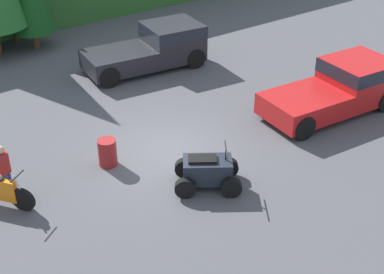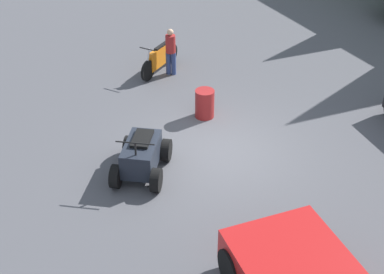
% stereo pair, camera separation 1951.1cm
% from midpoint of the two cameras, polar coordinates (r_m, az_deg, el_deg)
% --- Properties ---
extents(ground_plane, '(80.00, 80.00, 0.00)m').
position_cam_midpoint_polar(ground_plane, '(12.79, 39.73, -20.91)').
color(ground_plane, '#4C4C51').
extents(dirt_bike, '(1.42, 1.92, 1.14)m').
position_cam_midpoint_polar(dirt_bike, '(14.33, 23.87, -5.78)').
color(dirt_bike, black).
rests_on(dirt_bike, ground_plane).
extents(quad_atv, '(2.28, 2.11, 1.28)m').
position_cam_midpoint_polar(quad_atv, '(10.92, 34.63, -25.30)').
color(quad_atv, black).
rests_on(quad_atv, ground_plane).
extents(rider_person, '(0.48, 0.48, 1.65)m').
position_cam_midpoint_polar(rider_person, '(14.11, 26.02, -4.94)').
color(rider_person, navy).
rests_on(rider_person, ground_plane).
extents(steel_barrel, '(0.58, 0.58, 0.88)m').
position_cam_midpoint_polar(steel_barrel, '(13.16, 34.70, -13.93)').
color(steel_barrel, maroon).
rests_on(steel_barrel, ground_plane).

